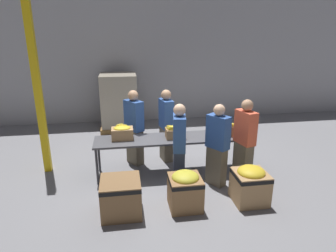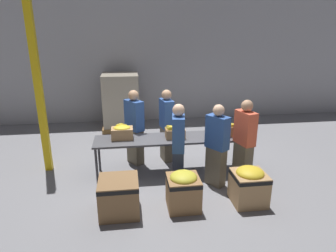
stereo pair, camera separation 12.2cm
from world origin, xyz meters
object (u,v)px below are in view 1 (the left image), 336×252
object	(u,v)px
donation_bin_1	(185,189)
donation_bin_2	(250,183)
banana_box_2	(227,129)
volunteer_1	(217,146)
banana_box_1	(175,132)
volunteer_2	(179,147)
sorting_table	(173,140)
pallet_stack_0	(119,102)
volunteer_3	(166,126)
volunteer_0	(244,141)
volunteer_4	(134,128)
donation_bin_0	(121,195)
banana_box_0	(122,132)
support_pillar	(36,79)

from	to	relation	value
donation_bin_1	donation_bin_2	distance (m)	1.17
banana_box_2	volunteer_1	bearing A→B (deg)	-123.21
banana_box_1	volunteer_2	world-z (taller)	volunteer_2
sorting_table	banana_box_1	distance (m)	0.19
donation_bin_1	pallet_stack_0	distance (m)	4.69
sorting_table	banana_box_2	bearing A→B (deg)	-0.87
donation_bin_2	volunteer_3	bearing A→B (deg)	120.77
volunteer_2	volunteer_3	distance (m)	1.30
sorting_table	volunteer_0	world-z (taller)	volunteer_0
pallet_stack_0	donation_bin_2	bearing A→B (deg)	-63.55
volunteer_4	donation_bin_0	bearing A→B (deg)	-43.07
banana_box_0	volunteer_0	xyz separation A→B (m)	(2.37, -0.63, -0.10)
volunteer_4	donation_bin_2	bearing A→B (deg)	11.54
pallet_stack_0	support_pillar	bearing A→B (deg)	-120.04
donation_bin_2	support_pillar	size ratio (longest dim) A/B	0.17
volunteer_0	donation_bin_2	size ratio (longest dim) A/B	2.48
volunteer_3	volunteer_4	xyz separation A→B (m)	(-0.73, -0.08, 0.01)
banana_box_1	donation_bin_1	bearing A→B (deg)	-92.61
banana_box_2	volunteer_1	world-z (taller)	volunteer_1
banana_box_0	donation_bin_1	bearing A→B (deg)	-54.53
volunteer_4	banana_box_2	bearing A→B (deg)	39.32
donation_bin_1	sorting_table	bearing A→B (deg)	89.00
banana_box_1	volunteer_2	bearing A→B (deg)	-93.62
banana_box_2	volunteer_0	xyz separation A→B (m)	(0.17, -0.53, -0.09)
volunteer_4	support_pillar	size ratio (longest dim) A/B	0.42
volunteer_2	donation_bin_0	size ratio (longest dim) A/B	2.55
banana_box_0	volunteer_2	world-z (taller)	volunteer_2
volunteer_0	volunteer_4	bearing A→B (deg)	46.30
banana_box_0	support_pillar	world-z (taller)	support_pillar
support_pillar	banana_box_2	bearing A→B (deg)	-7.59
volunteer_2	donation_bin_0	world-z (taller)	volunteer_2
volunteer_0	volunteer_2	distance (m)	1.33
volunteer_2	volunteer_0	bearing A→B (deg)	-76.69
banana_box_0	volunteer_3	world-z (taller)	volunteer_3
support_pillar	sorting_table	bearing A→B (deg)	-10.43
sorting_table	volunteer_1	distance (m)	0.98
volunteer_0	pallet_stack_0	size ratio (longest dim) A/B	1.00
volunteer_3	donation_bin_0	distance (m)	2.32
banana_box_2	donation_bin_2	distance (m)	1.44
banana_box_0	banana_box_2	distance (m)	2.20
volunteer_0	donation_bin_2	xyz separation A→B (m)	(-0.18, -0.80, -0.48)
sorting_table	banana_box_0	bearing A→B (deg)	175.37
banana_box_1	volunteer_2	size ratio (longest dim) A/B	0.25
sorting_table	donation_bin_0	xyz separation A→B (m)	(-1.11, -1.34, -0.41)
volunteer_3	support_pillar	world-z (taller)	support_pillar
banana_box_1	volunteer_2	xyz separation A→B (m)	(-0.04, -0.63, -0.10)
banana_box_0	volunteer_1	bearing A→B (deg)	-21.82
sorting_table	volunteer_3	world-z (taller)	volunteer_3
volunteer_1	banana_box_2	bearing A→B (deg)	-67.96
donation_bin_0	support_pillar	xyz separation A→B (m)	(-1.57, 1.84, 1.67)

